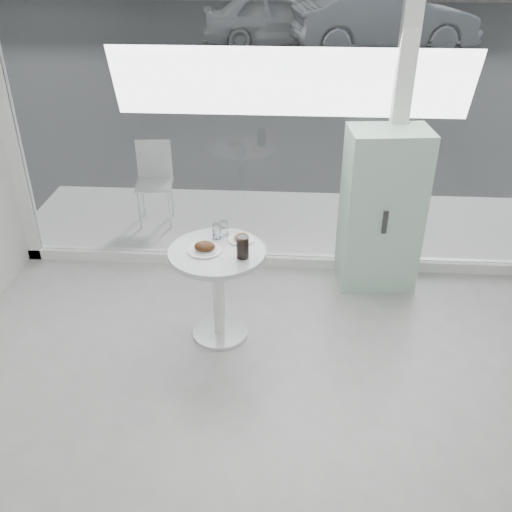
# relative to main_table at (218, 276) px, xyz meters

# --- Properties ---
(room_shell) EXTENTS (6.00, 6.00, 6.00)m
(room_shell) POSITION_rel_main_table_xyz_m (0.50, -2.46, 1.36)
(room_shell) COLOR white
(room_shell) RESTS_ON ground
(storefront) EXTENTS (5.00, 0.14, 3.00)m
(storefront) POSITION_rel_main_table_xyz_m (0.57, 1.10, 1.16)
(storefront) COLOR white
(storefront) RESTS_ON ground
(main_table) EXTENTS (0.72, 0.72, 0.77)m
(main_table) POSITION_rel_main_table_xyz_m (0.00, 0.00, 0.00)
(main_table) COLOR white
(main_table) RESTS_ON ground
(patio_deck) EXTENTS (5.60, 1.60, 0.05)m
(patio_deck) POSITION_rel_main_table_xyz_m (0.50, 1.90, -0.53)
(patio_deck) COLOR silver
(patio_deck) RESTS_ON ground
(street) EXTENTS (40.00, 24.00, 0.00)m
(street) POSITION_rel_main_table_xyz_m (0.50, 14.10, -0.55)
(street) COLOR #373737
(street) RESTS_ON ground
(mint_cabinet) EXTENTS (0.70, 0.51, 1.42)m
(mint_cabinet) POSITION_rel_main_table_xyz_m (1.31, 0.88, 0.16)
(mint_cabinet) COLOR #A4D2B8
(mint_cabinet) RESTS_ON ground
(patio_chair) EXTENTS (0.41, 0.41, 0.85)m
(patio_chair) POSITION_rel_main_table_xyz_m (-0.91, 1.92, -0.02)
(patio_chair) COLOR white
(patio_chair) RESTS_ON patio_deck
(car_white) EXTENTS (4.14, 2.16, 1.34)m
(car_white) POSITION_rel_main_table_xyz_m (0.08, 12.28, 0.12)
(car_white) COLOR silver
(car_white) RESTS_ON street
(car_silver) EXTENTS (4.83, 2.55, 1.51)m
(car_silver) POSITION_rel_main_table_xyz_m (2.71, 11.77, 0.21)
(car_silver) COLOR #989AA0
(car_silver) RESTS_ON street
(plate_fritter) EXTENTS (0.25, 0.25, 0.07)m
(plate_fritter) POSITION_rel_main_table_xyz_m (-0.08, -0.01, 0.25)
(plate_fritter) COLOR white
(plate_fritter) RESTS_ON main_table
(plate_donut) EXTENTS (0.19, 0.19, 0.05)m
(plate_donut) POSITION_rel_main_table_xyz_m (0.16, 0.16, 0.24)
(plate_donut) COLOR white
(plate_donut) RESTS_ON main_table
(water_tumbler_a) EXTENTS (0.07, 0.07, 0.11)m
(water_tumbler_a) POSITION_rel_main_table_xyz_m (-0.02, 0.20, 0.27)
(water_tumbler_a) COLOR white
(water_tumbler_a) RESTS_ON main_table
(water_tumbler_b) EXTENTS (0.07, 0.07, 0.11)m
(water_tumbler_b) POSITION_rel_main_table_xyz_m (0.02, 0.25, 0.27)
(water_tumbler_b) COLOR white
(water_tumbler_b) RESTS_ON main_table
(cola_glass) EXTENTS (0.09, 0.09, 0.17)m
(cola_glass) POSITION_rel_main_table_xyz_m (0.20, -0.09, 0.30)
(cola_glass) COLOR white
(cola_glass) RESTS_ON main_table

